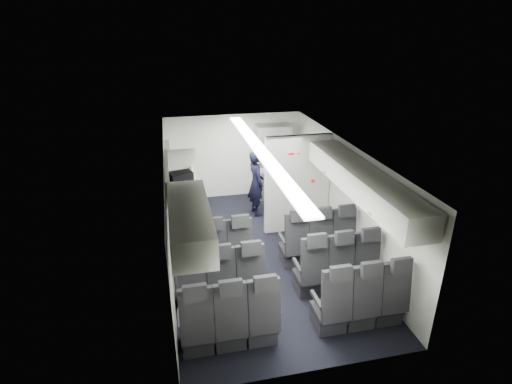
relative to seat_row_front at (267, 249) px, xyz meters
name	(u,v)px	position (x,y,z in m)	size (l,w,h in m)	color
cabin_shell	(261,201)	(0.00, 0.53, 0.72)	(3.41, 6.01, 2.16)	black
seat_row_front	(267,249)	(0.00, 0.00, 0.00)	(3.33, 0.56, 1.24)	black
seat_row_mid	(280,277)	(0.00, -0.90, 0.00)	(3.33, 0.56, 1.24)	black
seat_row_rear	(297,313)	(0.00, -1.80, 0.00)	(3.33, 0.56, 1.24)	black
overhead_bin_left_rear	(190,221)	(-1.40, -1.47, 1.46)	(0.53, 1.80, 0.40)	white
overhead_bin_left_front_open	(181,182)	(-1.44, 0.28, 1.33)	(0.64, 1.70, 0.72)	#9E9E93
overhead_bin_right_rear	(388,202)	(1.40, -1.47, 1.46)	(0.53, 1.80, 0.40)	white
overhead_bin_right_front	(339,163)	(1.40, 0.28, 1.46)	(0.53, 1.70, 0.40)	white
bulkhead_partition	(297,184)	(0.98, 1.33, 0.67)	(1.40, 0.15, 2.13)	white
galley_unit	(273,162)	(0.95, 3.25, 0.55)	(0.85, 0.52, 1.90)	#939399
boarding_door	(171,186)	(-1.64, 2.09, 0.55)	(0.12, 1.27, 1.86)	silver
flight_attendant	(256,183)	(0.31, 2.31, 0.37)	(0.57, 0.37, 1.56)	black
carry_on_bag	(181,178)	(-1.43, 0.28, 1.40)	(0.36, 0.25, 0.22)	black
papers	(265,170)	(0.50, 2.26, 0.69)	(0.19, 0.02, 0.13)	white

